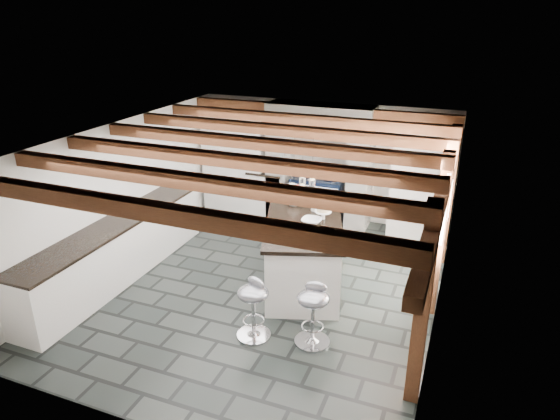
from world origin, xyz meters
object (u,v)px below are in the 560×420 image
at_px(bar_stool_near, 313,307).
at_px(kitchen_island, 303,251).
at_px(range_cooker, 318,199).
at_px(bar_stool_far, 254,302).

bearing_deg(bar_stool_near, kitchen_island, 108.79).
height_order(range_cooker, bar_stool_near, range_cooker).
height_order(kitchen_island, bar_stool_near, kitchen_island).
xyz_separation_m(kitchen_island, bar_stool_far, (-0.13, -1.52, -0.03)).
relative_size(range_cooker, bar_stool_near, 1.21).
xyz_separation_m(kitchen_island, bar_stool_near, (0.60, -1.38, -0.02)).
relative_size(range_cooker, bar_stool_far, 1.23).
xyz_separation_m(range_cooker, kitchen_island, (0.52, -2.37, 0.07)).
bearing_deg(kitchen_island, range_cooker, 83.93).
bearing_deg(range_cooker, kitchen_island, -77.73).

